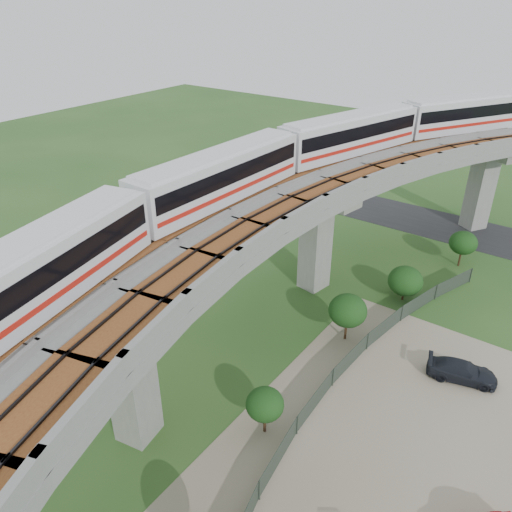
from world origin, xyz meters
name	(u,v)px	position (x,y,z in m)	size (l,w,h in m)	color
ground	(234,340)	(0.00, 0.00, 0.00)	(160.00, 160.00, 0.00)	#285220
dirt_lot	(398,444)	(14.00, -2.00, 0.02)	(18.00, 26.00, 0.04)	gray
asphalt_road	(389,213)	(0.00, 30.00, 0.01)	(60.00, 8.00, 0.03)	#232326
viaduct	(278,250)	(3.84, 0.00, 9.05)	(19.58, 73.98, 11.40)	#99968E
metro_train	(307,160)	(0.92, 8.23, 12.31)	(14.96, 60.72, 3.64)	silver
fence	(350,385)	(9.75, 0.00, 0.75)	(3.87, 38.73, 1.50)	#2D382D
tree_0	(463,243)	(10.50, 21.85, 2.48)	(2.60, 2.60, 3.60)	#382314
tree_1	(405,281)	(8.34, 12.98, 1.88)	(2.95, 2.95, 3.14)	#382314
tree_2	(348,311)	(6.83, 5.11, 2.65)	(2.89, 2.89, 3.89)	#382314
tree_3	(265,404)	(7.02, -5.90, 2.25)	(2.30, 2.30, 3.23)	#382314
car_dark	(462,371)	(15.33, 5.80, 0.71)	(1.88, 4.62, 1.34)	black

